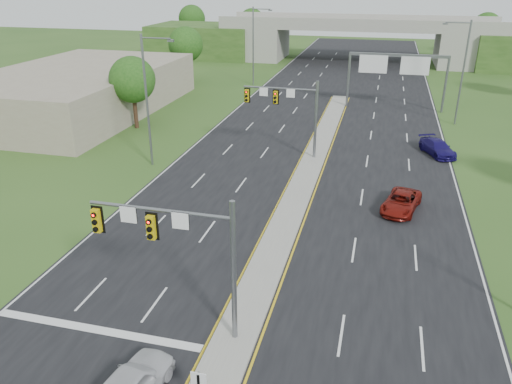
{
  "coord_description": "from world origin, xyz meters",
  "views": [
    {
      "loc": [
        5.44,
        -17.4,
        15.43
      ],
      "look_at": [
        -1.54,
        9.89,
        3.0
      ],
      "focal_mm": 35.0,
      "sensor_mm": 36.0,
      "label": 1
    }
  ],
  "objects_px": {
    "car_far_a": "(401,202)",
    "car_far_b": "(437,148)",
    "sign_gantry": "(396,66)",
    "overpass": "(358,42)",
    "signal_mast_far": "(291,106)",
    "signal_mast_near": "(182,244)"
  },
  "relations": [
    {
      "from": "signal_mast_far",
      "to": "car_far_b",
      "type": "xyz_separation_m",
      "value": [
        13.09,
        3.96,
        -4.04
      ]
    },
    {
      "from": "sign_gantry",
      "to": "signal_mast_far",
      "type": "bearing_deg",
      "value": -114.11
    },
    {
      "from": "sign_gantry",
      "to": "car_far_a",
      "type": "xyz_separation_m",
      "value": [
        0.78,
        -29.05,
        -4.58
      ]
    },
    {
      "from": "sign_gantry",
      "to": "overpass",
      "type": "xyz_separation_m",
      "value": [
        -6.68,
        35.08,
        -1.69
      ]
    },
    {
      "from": "signal_mast_near",
      "to": "car_far_b",
      "type": "relative_size",
      "value": 1.52
    },
    {
      "from": "signal_mast_far",
      "to": "car_far_a",
      "type": "distance_m",
      "value": 13.9
    },
    {
      "from": "car_far_a",
      "to": "overpass",
      "type": "bearing_deg",
      "value": 110.57
    },
    {
      "from": "sign_gantry",
      "to": "car_far_b",
      "type": "height_order",
      "value": "sign_gantry"
    },
    {
      "from": "signal_mast_far",
      "to": "sign_gantry",
      "type": "relative_size",
      "value": 0.6
    },
    {
      "from": "car_far_a",
      "to": "car_far_b",
      "type": "xyz_separation_m",
      "value": [
        3.36,
        13.01,
        0.03
      ]
    },
    {
      "from": "sign_gantry",
      "to": "overpass",
      "type": "height_order",
      "value": "overpass"
    },
    {
      "from": "signal_mast_near",
      "to": "overpass",
      "type": "bearing_deg",
      "value": 88.38
    },
    {
      "from": "signal_mast_far",
      "to": "car_far_b",
      "type": "distance_m",
      "value": 14.26
    },
    {
      "from": "sign_gantry",
      "to": "car_far_a",
      "type": "relative_size",
      "value": 2.52
    },
    {
      "from": "signal_mast_far",
      "to": "overpass",
      "type": "distance_m",
      "value": 55.13
    },
    {
      "from": "signal_mast_far",
      "to": "car_far_a",
      "type": "relative_size",
      "value": 1.52
    },
    {
      "from": "signal_mast_far",
      "to": "overpass",
      "type": "bearing_deg",
      "value": 87.65
    },
    {
      "from": "signal_mast_near",
      "to": "signal_mast_far",
      "type": "relative_size",
      "value": 1.0
    },
    {
      "from": "signal_mast_near",
      "to": "signal_mast_far",
      "type": "bearing_deg",
      "value": 90.0
    },
    {
      "from": "signal_mast_far",
      "to": "signal_mast_near",
      "type": "bearing_deg",
      "value": -90.0
    },
    {
      "from": "overpass",
      "to": "car_far_b",
      "type": "distance_m",
      "value": 52.33
    },
    {
      "from": "overpass",
      "to": "signal_mast_far",
      "type": "bearing_deg",
      "value": -92.35
    }
  ]
}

